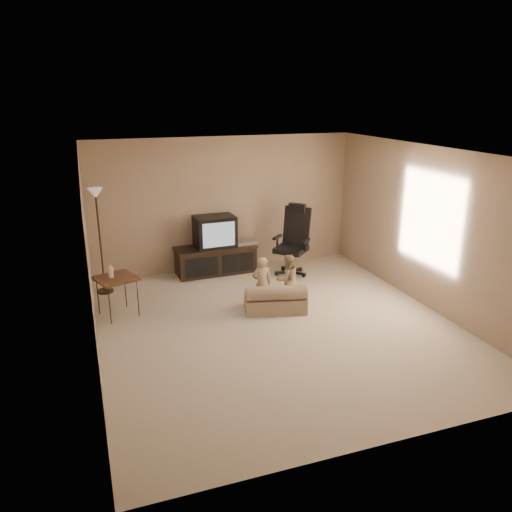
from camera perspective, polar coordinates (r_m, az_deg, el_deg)
The scene contains 9 objects.
floor at distance 7.37m, azimuth 2.45°, elevation -7.97°, with size 5.50×5.50×0.00m, color beige.
room_shell at distance 6.84m, azimuth 2.62°, elevation 3.54°, with size 5.50×5.50×5.50m.
tv_stand at distance 9.33m, azimuth -4.62°, elevation 0.73°, with size 1.55×0.62×1.09m.
office_chair at distance 9.28m, azimuth 4.23°, elevation 0.74°, with size 0.85×0.85×1.31m.
side_table at distance 7.75m, azimuth -15.75°, elevation -2.50°, with size 0.71×0.71×0.83m.
floor_lamp at distance 8.55m, azimuth -17.63°, elevation 4.21°, with size 0.28×0.28×1.79m.
child_sofa at distance 7.76m, azimuth 2.25°, elevation -5.05°, with size 1.04×0.74×0.46m.
toddler_left at distance 7.76m, azimuth 0.66°, elevation -3.12°, with size 0.31×0.23×0.85m, color tan.
toddler_right at distance 7.97m, azimuth 3.58°, elevation -2.67°, with size 0.40×0.22×0.82m, color tan.
Camera 1 is at (-2.47, -6.13, 3.24)m, focal length 35.00 mm.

